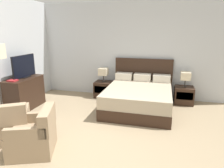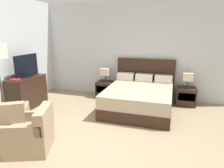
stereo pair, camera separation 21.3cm
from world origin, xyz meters
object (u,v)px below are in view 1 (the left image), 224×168
Objects in this scene: bed at (139,97)px; nightstand_left at (104,89)px; armchair_by_window at (10,125)px; table_lamp_left at (103,72)px; table_lamp_right at (186,76)px; armchair_companion at (35,136)px; tv at (24,67)px; dresser at (25,93)px; nightstand_right at (184,95)px; book_red_cover at (12,80)px.

nightstand_left is at bearing 149.79° from bed.
bed is 3.04m from armchair_by_window.
nightstand_left is 1.21× the size of table_lamp_left.
armchair_companion is at bearing -130.07° from table_lamp_right.
nightstand_left is 0.54× the size of armchair_by_window.
table_lamp_left is at bearing 37.61° from tv.
table_lamp_right is 0.47× the size of armchair_companion.
bed is at bearing -30.21° from nightstand_left.
table_lamp_right is 0.40× the size of dresser.
nightstand_right is 4.37m from armchair_by_window.
armchair_by_window is at bearing -138.84° from nightstand_right.
bed is at bearing 12.47° from tv.
table_lamp_left reaches higher than dresser.
dresser is (-4.08, -1.40, -0.37)m from table_lamp_right.
bed reaches higher than nightstand_right.
dresser is 0.68m from tv.
table_lamp_left is 2.48m from book_red_cover.
table_lamp_right is at bearing 0.00° from table_lamp_left.
nightstand_left is 2.55m from book_red_cover.
tv reaches higher than table_lamp_left.
tv is (-4.07, -1.33, 0.30)m from table_lamp_right.
bed is 2.25× the size of armchair_companion.
dresser is 0.55m from book_red_cover.
nightstand_left is 1.21× the size of table_lamp_right.
bed is 2.99m from dresser.
bed is at bearing -149.74° from table_lamp_right.
nightstand_left is 0.48× the size of dresser.
armchair_companion is at bearing -94.62° from table_lamp_left.
table_lamp_right is (0.00, 0.00, 0.55)m from nightstand_right.
table_lamp_left is 0.47× the size of armchair_companion.
tv is at bearing -167.53° from bed.
armchair_by_window is at bearing 162.63° from armchair_companion.
bed is 3.15m from book_red_cover.
book_red_cover is at bearing -134.57° from table_lamp_left.
table_lamp_right is 4.29m from tv.
armchair_companion is (0.69, -0.22, 0.00)m from armchair_by_window.
armchair_by_window is (0.79, -1.48, -0.13)m from dresser.
book_red_cover reaches higher than armchair_by_window.
nightstand_left is 2.23m from dresser.
bed is at bearing -30.26° from table_lamp_left.
nightstand_left is 2.33m from tv.
table_lamp_right is at bearing 18.04° from tv.
dresser reaches higher than nightstand_left.
nightstand_right is 0.54× the size of armchair_by_window.
armchair_companion is (1.47, -1.69, -0.13)m from dresser.
table_lamp_right is 4.07m from armchair_companion.
table_lamp_left is at bearing 85.38° from armchair_companion.
tv is 0.87× the size of armchair_by_window.
tv is (-1.72, -1.33, 0.85)m from nightstand_left.
table_lamp_left is at bearing 45.43° from book_red_cover.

